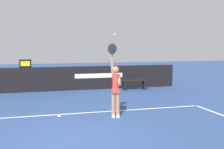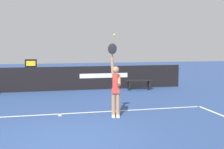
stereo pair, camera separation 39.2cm
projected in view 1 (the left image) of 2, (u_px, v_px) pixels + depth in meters
name	position (u px, v px, depth m)	size (l,w,h in m)	color
ground_plane	(69.00, 141.00, 6.91)	(60.00, 60.00, 0.00)	navy
court_lines	(68.00, 138.00, 7.09)	(10.50, 5.26, 0.00)	white
back_wall	(49.00, 79.00, 14.36)	(13.59, 0.19, 1.21)	black
speed_display	(25.00, 64.00, 13.97)	(0.56, 0.13, 0.39)	black
tennis_player	(115.00, 87.00, 9.15)	(0.45, 0.48, 2.36)	#AA7954
tennis_ball	(115.00, 35.00, 8.62)	(0.07, 0.07, 0.07)	#CAE232
courtside_bench_far	(134.00, 82.00, 14.78)	(1.41, 0.43, 0.52)	black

